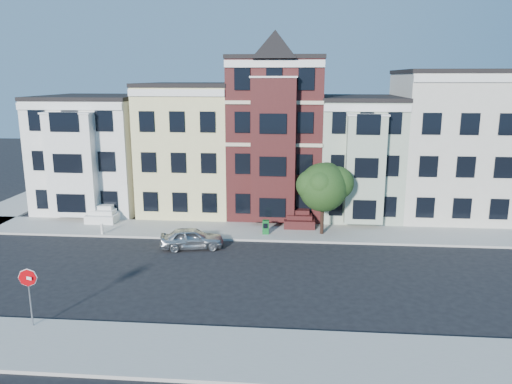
# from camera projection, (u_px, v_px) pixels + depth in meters

# --- Properties ---
(ground) EXTENTS (120.00, 120.00, 0.00)m
(ground) POSITION_uv_depth(u_px,v_px,m) (263.00, 277.00, 27.42)
(ground) COLOR black
(far_sidewalk) EXTENTS (60.00, 4.00, 0.15)m
(far_sidewalk) POSITION_uv_depth(u_px,v_px,m) (271.00, 232.00, 35.17)
(far_sidewalk) COLOR #9E9B93
(far_sidewalk) RESTS_ON ground
(near_sidewalk) EXTENTS (60.00, 4.00, 0.15)m
(near_sidewalk) POSITION_uv_depth(u_px,v_px,m) (248.00, 354.00, 19.64)
(near_sidewalk) COLOR #9E9B93
(near_sidewalk) RESTS_ON ground
(house_white) EXTENTS (8.00, 9.00, 9.00)m
(house_white) POSITION_uv_depth(u_px,v_px,m) (98.00, 153.00, 41.76)
(house_white) COLOR silver
(house_white) RESTS_ON ground
(house_yellow) EXTENTS (7.00, 9.00, 10.00)m
(house_yellow) POSITION_uv_depth(u_px,v_px,m) (191.00, 149.00, 40.97)
(house_yellow) COLOR beige
(house_yellow) RESTS_ON ground
(house_brown) EXTENTS (7.00, 9.00, 12.00)m
(house_brown) POSITION_uv_depth(u_px,v_px,m) (277.00, 137.00, 40.15)
(house_brown) COLOR #3B1313
(house_brown) RESTS_ON ground
(house_green) EXTENTS (6.00, 9.00, 9.00)m
(house_green) POSITION_uv_depth(u_px,v_px,m) (357.00, 157.00, 39.94)
(house_green) COLOR #9DAC94
(house_green) RESTS_ON ground
(house_cream) EXTENTS (8.00, 9.00, 11.00)m
(house_cream) POSITION_uv_depth(u_px,v_px,m) (448.00, 146.00, 39.12)
(house_cream) COLOR beige
(house_cream) RESTS_ON ground
(street_tree) EXTENTS (5.74, 5.74, 6.13)m
(street_tree) POSITION_uv_depth(u_px,v_px,m) (323.00, 191.00, 33.88)
(street_tree) COLOR #2D521E
(street_tree) RESTS_ON far_sidewalk
(parked_car) EXTENTS (4.26, 2.41, 1.37)m
(parked_car) POSITION_uv_depth(u_px,v_px,m) (192.00, 238.00, 31.88)
(parked_car) COLOR #ADB1B5
(parked_car) RESTS_ON ground
(newspaper_box) EXTENTS (0.44, 0.39, 0.96)m
(newspaper_box) POSITION_uv_depth(u_px,v_px,m) (266.00, 227.00, 34.44)
(newspaper_box) COLOR #0F5A21
(newspaper_box) RESTS_ON far_sidewalk
(fire_hydrant) EXTENTS (0.25, 0.25, 0.59)m
(fire_hydrant) POSITION_uv_depth(u_px,v_px,m) (102.00, 230.00, 34.42)
(fire_hydrant) COLOR silver
(fire_hydrant) RESTS_ON far_sidewalk
(stop_sign) EXTENTS (0.82, 0.33, 2.97)m
(stop_sign) POSITION_uv_depth(u_px,v_px,m) (30.00, 294.00, 21.44)
(stop_sign) COLOR #AB0208
(stop_sign) RESTS_ON near_sidewalk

